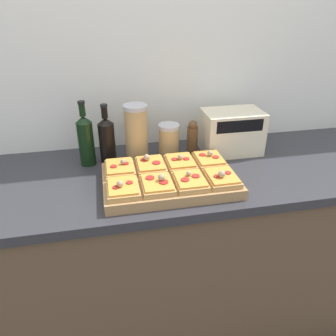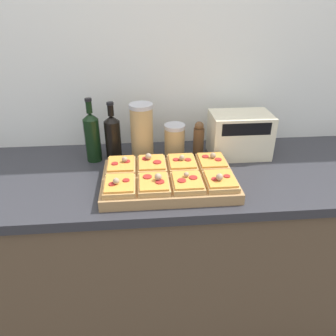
{
  "view_description": "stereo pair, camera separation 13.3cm",
  "coord_description": "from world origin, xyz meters",
  "px_view_note": "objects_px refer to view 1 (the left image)",
  "views": [
    {
      "loc": [
        -0.19,
        -0.92,
        1.62
      ],
      "look_at": [
        0.05,
        0.23,
        0.99
      ],
      "focal_mm": 35.0,
      "sensor_mm": 36.0,
      "label": 1
    },
    {
      "loc": [
        -0.06,
        -0.94,
        1.62
      ],
      "look_at": [
        0.05,
        0.23,
        0.99
      ],
      "focal_mm": 35.0,
      "sensor_mm": 36.0,
      "label": 2
    }
  ],
  "objects_px": {
    "wine_bottle": "(107,139)",
    "toaster_oven": "(232,132)",
    "olive_oil_bottle": "(86,139)",
    "pepper_mill": "(192,138)",
    "grain_jar_tall": "(136,133)",
    "grain_jar_short": "(169,141)",
    "cutting_board": "(169,180)"
  },
  "relations": [
    {
      "from": "cutting_board",
      "to": "pepper_mill",
      "type": "height_order",
      "value": "pepper_mill"
    },
    {
      "from": "grain_jar_tall",
      "to": "pepper_mill",
      "type": "height_order",
      "value": "grain_jar_tall"
    },
    {
      "from": "grain_jar_tall",
      "to": "pepper_mill",
      "type": "xyz_separation_m",
      "value": [
        0.26,
        0.0,
        -0.05
      ]
    },
    {
      "from": "olive_oil_bottle",
      "to": "toaster_oven",
      "type": "bearing_deg",
      "value": -0.07
    },
    {
      "from": "cutting_board",
      "to": "olive_oil_bottle",
      "type": "relative_size",
      "value": 1.8
    },
    {
      "from": "grain_jar_tall",
      "to": "toaster_oven",
      "type": "bearing_deg",
      "value": -0.11
    },
    {
      "from": "grain_jar_tall",
      "to": "pepper_mill",
      "type": "relative_size",
      "value": 1.52
    },
    {
      "from": "cutting_board",
      "to": "olive_oil_bottle",
      "type": "xyz_separation_m",
      "value": [
        -0.32,
        0.26,
        0.1
      ]
    },
    {
      "from": "wine_bottle",
      "to": "toaster_oven",
      "type": "height_order",
      "value": "wine_bottle"
    },
    {
      "from": "olive_oil_bottle",
      "to": "pepper_mill",
      "type": "xyz_separation_m",
      "value": [
        0.49,
        0.0,
        -0.04
      ]
    },
    {
      "from": "wine_bottle",
      "to": "grain_jar_tall",
      "type": "distance_m",
      "value": 0.13
    },
    {
      "from": "olive_oil_bottle",
      "to": "wine_bottle",
      "type": "bearing_deg",
      "value": 0.0
    },
    {
      "from": "grain_jar_tall",
      "to": "grain_jar_short",
      "type": "distance_m",
      "value": 0.16
    },
    {
      "from": "cutting_board",
      "to": "toaster_oven",
      "type": "height_order",
      "value": "toaster_oven"
    },
    {
      "from": "olive_oil_bottle",
      "to": "grain_jar_short",
      "type": "height_order",
      "value": "olive_oil_bottle"
    },
    {
      "from": "olive_oil_bottle",
      "to": "wine_bottle",
      "type": "xyz_separation_m",
      "value": [
        0.09,
        0.0,
        -0.01
      ]
    },
    {
      "from": "cutting_board",
      "to": "toaster_oven",
      "type": "bearing_deg",
      "value": 35.77
    },
    {
      "from": "grain_jar_short",
      "to": "toaster_oven",
      "type": "distance_m",
      "value": 0.31
    },
    {
      "from": "olive_oil_bottle",
      "to": "grain_jar_short",
      "type": "relative_size",
      "value": 1.81
    },
    {
      "from": "wine_bottle",
      "to": "grain_jar_tall",
      "type": "height_order",
      "value": "wine_bottle"
    },
    {
      "from": "cutting_board",
      "to": "grain_jar_short",
      "type": "relative_size",
      "value": 3.27
    },
    {
      "from": "olive_oil_bottle",
      "to": "toaster_oven",
      "type": "xyz_separation_m",
      "value": [
        0.68,
        -0.0,
        -0.02
      ]
    },
    {
      "from": "olive_oil_bottle",
      "to": "grain_jar_short",
      "type": "distance_m",
      "value": 0.38
    },
    {
      "from": "cutting_board",
      "to": "wine_bottle",
      "type": "distance_m",
      "value": 0.36
    },
    {
      "from": "grain_jar_tall",
      "to": "grain_jar_short",
      "type": "bearing_deg",
      "value": 0.0
    },
    {
      "from": "olive_oil_bottle",
      "to": "pepper_mill",
      "type": "height_order",
      "value": "olive_oil_bottle"
    },
    {
      "from": "cutting_board",
      "to": "grain_jar_short",
      "type": "height_order",
      "value": "grain_jar_short"
    },
    {
      "from": "pepper_mill",
      "to": "toaster_oven",
      "type": "bearing_deg",
      "value": -0.25
    },
    {
      "from": "grain_jar_short",
      "to": "wine_bottle",
      "type": "bearing_deg",
      "value": -180.0
    },
    {
      "from": "grain_jar_tall",
      "to": "toaster_oven",
      "type": "relative_size",
      "value": 0.87
    },
    {
      "from": "cutting_board",
      "to": "grain_jar_tall",
      "type": "height_order",
      "value": "grain_jar_tall"
    },
    {
      "from": "olive_oil_bottle",
      "to": "pepper_mill",
      "type": "relative_size",
      "value": 1.7
    }
  ]
}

